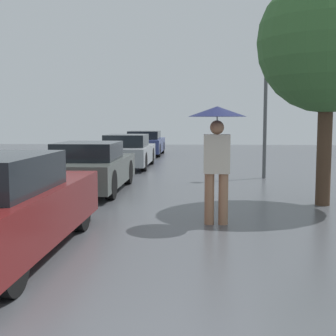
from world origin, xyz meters
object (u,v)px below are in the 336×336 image
pedestrian (217,137)px  parked_car_second (90,168)px  parked_car_third (127,152)px  street_lamp (266,89)px  parked_car_farthest (145,144)px  tree (328,43)px

pedestrian → parked_car_second: pedestrian is taller
parked_car_third → street_lamp: bearing=-32.3°
street_lamp → parked_car_third: bearing=147.7°
parked_car_second → parked_car_farthest: parked_car_second is taller
parked_car_second → street_lamp: street_lamp is taller
parked_car_farthest → tree: (5.20, -13.31, 2.69)m
parked_car_second → tree: (5.20, -1.60, 2.68)m
parked_car_third → street_lamp: street_lamp is taller
tree → parked_car_farthest: bearing=111.3°
parked_car_second → parked_car_farthest: bearing=90.0°
tree → street_lamp: bearing=97.5°
parked_car_third → parked_car_farthest: bearing=90.5°
parked_car_second → tree: tree is taller
parked_car_third → parked_car_farthest: size_ratio=1.05×
parked_car_farthest → street_lamp: size_ratio=0.99×
parked_car_second → pedestrian: bearing=-50.0°
pedestrian → street_lamp: size_ratio=0.50×
parked_car_farthest → street_lamp: bearing=-62.6°
parked_car_third → street_lamp: size_ratio=1.04×
pedestrian → parked_car_third: bearing=107.5°
tree → street_lamp: (-0.58, 4.41, -0.61)m
tree → street_lamp: size_ratio=1.18×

